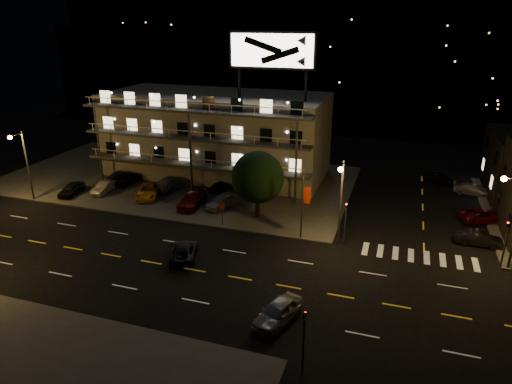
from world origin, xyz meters
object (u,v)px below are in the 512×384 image
(side_car_0, at_px, (479,239))
(road_car_east, at_px, (278,312))
(road_car_west, at_px, (184,251))
(lot_car_2, at_px, (148,191))
(tree, at_px, (257,179))
(lot_car_4, at_px, (222,201))
(lot_car_7, at_px, (172,183))

(side_car_0, relative_size, road_car_east, 0.91)
(road_car_west, bearing_deg, lot_car_2, -68.01)
(tree, height_order, side_car_0, tree)
(lot_car_4, height_order, lot_car_7, lot_car_7)
(lot_car_2, distance_m, side_car_0, 34.65)
(lot_car_7, distance_m, road_car_east, 28.05)
(lot_car_2, relative_size, side_car_0, 1.24)
(lot_car_2, relative_size, lot_car_4, 1.17)
(road_car_east, height_order, road_car_west, road_car_east)
(road_car_west, bearing_deg, road_car_east, 129.36)
(lot_car_7, xyz_separation_m, side_car_0, (33.32, -4.13, -0.26))
(lot_car_2, bearing_deg, side_car_0, -22.18)
(tree, distance_m, lot_car_4, 5.64)
(lot_car_4, distance_m, lot_car_7, 8.61)
(road_car_east, bearing_deg, lot_car_2, 157.12)
(lot_car_4, bearing_deg, road_car_west, -66.19)
(tree, distance_m, road_car_west, 11.26)
(tree, relative_size, lot_car_4, 1.63)
(tree, bearing_deg, lot_car_7, 159.70)
(lot_car_7, bearing_deg, lot_car_2, 82.93)
(lot_car_4, distance_m, road_car_west, 11.22)
(tree, xyz_separation_m, lot_car_4, (-4.38, 1.03, -3.39))
(road_car_east, bearing_deg, lot_car_7, 150.32)
(tree, height_order, lot_car_7, tree)
(road_car_west, bearing_deg, tree, -128.01)
(lot_car_7, bearing_deg, road_car_east, 147.60)
(tree, bearing_deg, lot_car_4, 166.78)
(lot_car_2, relative_size, lot_car_7, 0.93)
(tree, distance_m, road_car_east, 17.81)
(side_car_0, distance_m, road_car_east, 21.86)
(lot_car_7, bearing_deg, side_car_0, -172.09)
(side_car_0, distance_m, road_car_west, 26.56)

